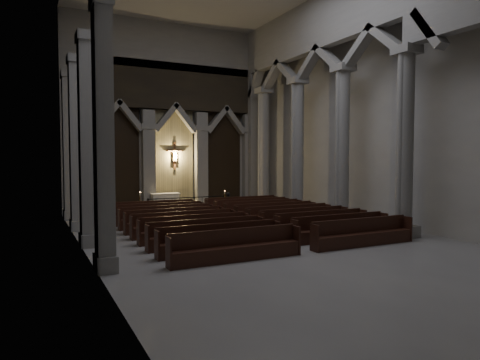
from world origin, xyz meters
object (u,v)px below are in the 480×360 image
(candle_stand_left, at_px, (140,209))
(candle_stand_right, at_px, (225,204))
(altar, at_px, (165,201))
(altar_rail, at_px, (187,202))
(pews, at_px, (240,223))
(worshipper, at_px, (229,203))

(candle_stand_left, bearing_deg, candle_stand_right, 4.79)
(altar, relative_size, candle_stand_right, 1.48)
(altar, relative_size, altar_rail, 0.37)
(altar_rail, height_order, candle_stand_left, candle_stand_left)
(candle_stand_left, bearing_deg, altar, 42.75)
(altar_rail, relative_size, candle_stand_left, 3.58)
(altar_rail, height_order, pews, pews)
(altar_rail, distance_m, candle_stand_left, 2.96)
(altar_rail, xyz_separation_m, worshipper, (1.93, -1.88, 0.01))
(candle_stand_left, xyz_separation_m, pews, (2.95, -7.12, -0.04))
(altar_rail, xyz_separation_m, candle_stand_right, (2.68, 0.33, -0.31))
(candle_stand_right, height_order, pews, candle_stand_right)
(altar, xyz_separation_m, pews, (0.89, -9.02, -0.29))
(pews, xyz_separation_m, worshipper, (1.93, 5.38, 0.32))
(candle_stand_right, bearing_deg, candle_stand_left, -175.21)
(candle_stand_right, bearing_deg, altar_rail, -172.99)
(altar, distance_m, worshipper, 4.61)
(candle_stand_right, height_order, worshipper, worshipper)
(altar, xyz_separation_m, candle_stand_right, (3.57, -1.43, -0.28))
(altar, height_order, altar_rail, altar)
(altar, height_order, worshipper, worshipper)
(candle_stand_right, bearing_deg, pews, -109.45)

